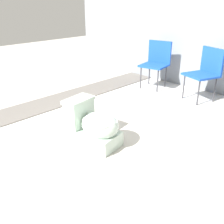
# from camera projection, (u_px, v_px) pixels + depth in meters

# --- Properties ---
(ground_plane) EXTENTS (14.00, 14.00, 0.00)m
(ground_plane) POSITION_uv_depth(u_px,v_px,m) (64.00, 143.00, 3.05)
(ground_plane) COLOR #B7B2A8
(gravel_strip) EXTENTS (0.56, 8.00, 0.01)m
(gravel_strip) POSITION_uv_depth(u_px,v_px,m) (46.00, 104.00, 4.14)
(gravel_strip) COLOR #605B56
(gravel_strip) RESTS_ON ground
(toilet) EXTENTS (0.68, 0.46, 0.52)m
(toilet) POSITION_uv_depth(u_px,v_px,m) (94.00, 126.00, 2.95)
(toilet) COLOR #B2C6B7
(toilet) RESTS_ON ground
(folding_chair_left) EXTENTS (0.51, 0.51, 0.83)m
(folding_chair_left) POSITION_uv_depth(u_px,v_px,m) (157.00, 59.00, 4.78)
(folding_chair_left) COLOR #1947B2
(folding_chair_left) RESTS_ON ground
(folding_chair_middle) EXTENTS (0.56, 0.56, 0.83)m
(folding_chair_middle) POSITION_uv_depth(u_px,v_px,m) (206.00, 69.00, 4.15)
(folding_chair_middle) COLOR #1947B2
(folding_chair_middle) RESTS_ON ground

